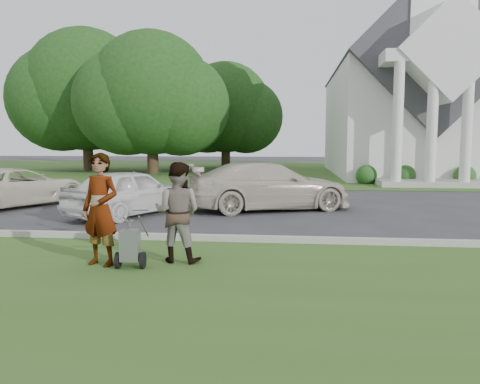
% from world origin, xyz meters
% --- Properties ---
extents(ground, '(120.00, 120.00, 0.00)m').
position_xyz_m(ground, '(0.00, 0.00, 0.00)').
color(ground, '#333335').
rests_on(ground, ground).
extents(grass_strip, '(80.00, 7.00, 0.01)m').
position_xyz_m(grass_strip, '(0.00, -3.00, 0.01)').
color(grass_strip, '#365A1F').
rests_on(grass_strip, ground).
extents(church_lawn, '(80.00, 30.00, 0.01)m').
position_xyz_m(church_lawn, '(0.00, 27.00, 0.01)').
color(church_lawn, '#365A1F').
rests_on(church_lawn, ground).
extents(curb, '(80.00, 0.18, 0.15)m').
position_xyz_m(curb, '(0.00, 0.55, 0.07)').
color(curb, '#9E9E93').
rests_on(curb, ground).
extents(church, '(9.19, 19.00, 24.10)m').
position_xyz_m(church, '(9.00, 23.11, 5.94)').
color(church, white).
rests_on(church, ground).
extents(tree_left, '(10.63, 8.40, 9.71)m').
position_xyz_m(tree_left, '(-8.01, 21.99, 5.11)').
color(tree_left, '#332316').
rests_on(tree_left, ground).
extents(tree_far, '(11.64, 9.20, 10.73)m').
position_xyz_m(tree_far, '(-14.01, 24.99, 5.69)').
color(tree_far, '#332316').
rests_on(tree_far, ground).
extents(tree_back, '(9.61, 7.60, 8.89)m').
position_xyz_m(tree_back, '(-4.01, 29.99, 4.73)').
color(tree_back, '#332316').
rests_on(tree_back, ground).
extents(striping_cart, '(0.53, 1.03, 0.93)m').
position_xyz_m(striping_cart, '(-1.30, -1.82, 0.40)').
color(striping_cart, black).
rests_on(striping_cart, ground).
extents(person_left, '(0.84, 0.68, 2.01)m').
position_xyz_m(person_left, '(-1.88, -1.68, 1.01)').
color(person_left, '#999999').
rests_on(person_left, ground).
extents(person_right, '(0.97, 0.80, 1.84)m').
position_xyz_m(person_right, '(-0.58, -1.28, 0.92)').
color(person_right, '#999999').
rests_on(person_right, ground).
extents(parking_meter_near, '(0.10, 0.09, 1.33)m').
position_xyz_m(parking_meter_near, '(-2.54, 0.18, 0.84)').
color(parking_meter_near, gray).
rests_on(parking_meter_near, ground).
extents(car_a, '(4.11, 5.27, 1.33)m').
position_xyz_m(car_a, '(-7.83, 5.48, 0.67)').
color(car_a, beige).
rests_on(car_a, ground).
extents(car_b, '(3.38, 4.47, 1.42)m').
position_xyz_m(car_b, '(-3.32, 3.94, 0.71)').
color(car_b, white).
rests_on(car_b, ground).
extents(car_c, '(5.80, 4.00, 1.56)m').
position_xyz_m(car_c, '(0.78, 5.61, 0.78)').
color(car_c, beige).
rests_on(car_c, ground).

